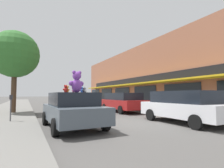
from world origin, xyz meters
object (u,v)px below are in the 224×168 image
object	(u,v)px
plush_art_car	(73,109)
teddy_bear_orange	(67,89)
teddy_bear_giant	(77,82)
teddy_bear_pink	(73,90)
teddy_bear_black	(84,90)
street_tree	(15,55)
teddy_bear_white	(85,90)
parking_meter	(11,104)
teddy_bear_blue	(82,90)
teddy_bear_red	(66,89)
parked_car_far_left	(184,106)
parked_car_far_center	(123,102)

from	to	relation	value
plush_art_car	teddy_bear_orange	bearing A→B (deg)	103.58
teddy_bear_giant	teddy_bear_pink	bearing A→B (deg)	-92.51
teddy_bear_black	street_tree	world-z (taller)	street_tree
teddy_bear_white	parking_meter	xyz separation A→B (m)	(-3.01, 2.41, -0.68)
teddy_bear_blue	teddy_bear_red	bearing A→B (deg)	58.62
plush_art_car	street_tree	distance (m)	8.23
teddy_bear_giant	teddy_bear_orange	xyz separation A→B (m)	(-0.29, 0.57, -0.31)
teddy_bear_giant	parked_car_far_left	distance (m)	5.46
teddy_bear_red	parked_car_far_left	size ratio (longest dim) A/B	0.07
teddy_bear_blue	parking_meter	world-z (taller)	teddy_bear_blue
plush_art_car	parking_meter	xyz separation A→B (m)	(-2.49, 2.29, 0.16)
plush_art_car	parked_car_far_left	bearing A→B (deg)	-14.85
teddy_bear_black	parked_car_far_center	bearing A→B (deg)	-135.14
teddy_bear_blue	teddy_bear_giant	bearing A→B (deg)	79.86
teddy_bear_giant	teddy_bear_red	distance (m)	0.56
teddy_bear_blue	teddy_bear_orange	distance (m)	0.85
teddy_bear_giant	teddy_bear_red	bearing A→B (deg)	-25.05
teddy_bear_red	teddy_bear_orange	bearing A→B (deg)	-130.19
plush_art_car	parked_car_far_center	size ratio (longest dim) A/B	0.88
teddy_bear_giant	parking_meter	distance (m)	3.67
teddy_bear_giant	teddy_bear_red	xyz separation A→B (m)	(-0.46, 0.10, -0.30)
plush_art_car	teddy_bear_black	world-z (taller)	teddy_bear_black
teddy_bear_giant	teddy_bear_black	size ratio (longest dim) A/B	4.25
teddy_bear_black	teddy_bear_giant	bearing A→B (deg)	35.58
parking_meter	street_tree	bearing A→B (deg)	91.92
parked_car_far_center	teddy_bear_giant	bearing A→B (deg)	-135.72
teddy_bear_giant	teddy_bear_white	xyz separation A→B (m)	(0.37, -0.07, -0.34)
teddy_bear_blue	teddy_bear_black	xyz separation A→B (m)	(-0.07, -0.58, -0.04)
teddy_bear_blue	teddy_bear_pink	size ratio (longest dim) A/B	1.39
teddy_bear_giant	teddy_bear_pink	size ratio (longest dim) A/B	4.29
teddy_bear_blue	teddy_bear_orange	bearing A→B (deg)	41.20
teddy_bear_giant	parked_car_far_center	world-z (taller)	teddy_bear_giant
teddy_bear_white	teddy_bear_red	size ratio (longest dim) A/B	0.75
teddy_bear_blue	parked_car_far_left	size ratio (longest dim) A/B	0.07
teddy_bear_orange	parked_car_far_center	size ratio (longest dim) A/B	0.07
teddy_bear_giant	teddy_bear_orange	bearing A→B (deg)	-75.48
teddy_bear_red	teddy_bear_giant	bearing A→B (deg)	147.05
teddy_bear_giant	street_tree	world-z (taller)	street_tree
plush_art_car	parked_car_far_center	world-z (taller)	parked_car_far_center
teddy_bear_giant	teddy_bear_black	xyz separation A→B (m)	(0.43, 0.31, -0.35)
street_tree	teddy_bear_pink	bearing A→B (deg)	-67.64
plush_art_car	teddy_bear_black	xyz separation A→B (m)	(0.57, 0.26, 0.83)
teddy_bear_giant	teddy_bear_blue	distance (m)	1.07
street_tree	parking_meter	size ratio (longest dim) A/B	4.70
plush_art_car	teddy_bear_white	world-z (taller)	teddy_bear_white
teddy_bear_white	teddy_bear_orange	size ratio (longest dim) A/B	0.77
teddy_bear_black	parked_car_far_left	size ratio (longest dim) A/B	0.05
teddy_bear_blue	parking_meter	distance (m)	3.53
teddy_bear_orange	parked_car_far_left	bearing A→B (deg)	155.62
teddy_bear_white	teddy_bear_pink	size ratio (longest dim) A/B	1.12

